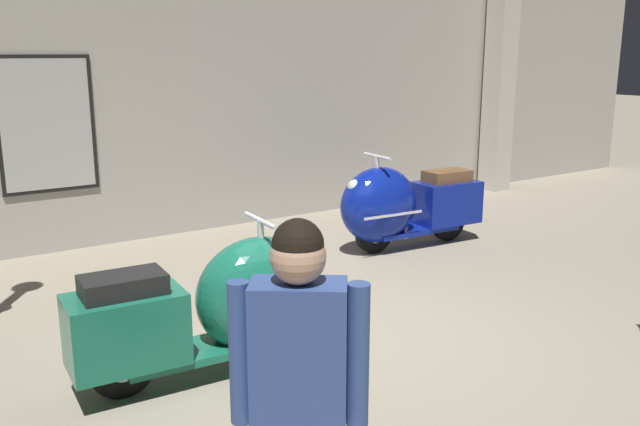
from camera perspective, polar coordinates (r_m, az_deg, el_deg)
ground_plane at (r=5.25m, az=2.83°, el=-11.08°), size 60.00×60.00×0.00m
showroom_back_wall at (r=8.33m, az=-12.47°, el=10.50°), size 18.00×0.63×3.60m
scooter_0 at (r=4.72m, az=-8.39°, el=-7.75°), size 1.77×0.62×1.07m
scooter_1 at (r=7.64m, az=6.76°, el=0.64°), size 1.83×0.64×1.10m
visitor_0 at (r=2.69m, az=-1.78°, el=-14.43°), size 0.45×0.39×1.59m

